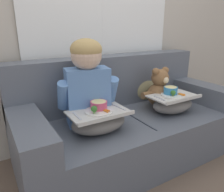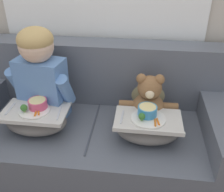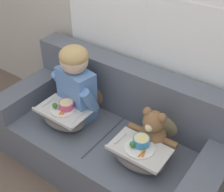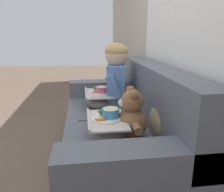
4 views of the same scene
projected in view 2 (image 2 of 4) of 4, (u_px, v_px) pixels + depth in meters
ground_plane at (96, 163)px, 2.14m from camera, size 14.00×14.00×0.00m
couch at (96, 126)px, 2.04m from camera, size 1.98×0.92×0.90m
throw_pillow_behind_child at (53, 82)px, 2.12m from camera, size 0.36×0.17×0.38m
throw_pillow_behind_teddy at (149, 87)px, 2.04m from camera, size 0.33×0.16×0.34m
child_figure at (40, 71)px, 1.83m from camera, size 0.50×0.27×0.68m
teddy_bear at (148, 103)px, 1.85m from camera, size 0.42×0.29×0.39m
lap_tray_child at (36, 119)px, 1.82m from camera, size 0.45×0.29×0.23m
lap_tray_teddy at (147, 127)px, 1.74m from camera, size 0.44×0.28×0.24m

